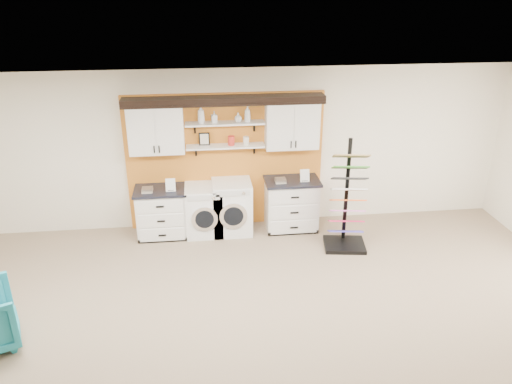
{
  "coord_description": "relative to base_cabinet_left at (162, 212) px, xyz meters",
  "views": [
    {
      "loc": [
        -0.42,
        -4.24,
        4.17
      ],
      "look_at": [
        0.34,
        2.3,
        1.31
      ],
      "focal_mm": 35.0,
      "sensor_mm": 36.0,
      "label": 1
    }
  ],
  "objects": [
    {
      "name": "soap_bottle_c",
      "position": [
        1.35,
        0.16,
        1.59
      ],
      "size": [
        0.15,
        0.15,
        0.16
      ],
      "primitive_type": "imported",
      "rotation": [
        0.0,
        0.0,
        -0.26
      ],
      "color": "silver",
      "rests_on": "shelf_upper"
    },
    {
      "name": "washer",
      "position": [
        0.72,
        -0.0,
        0.0
      ],
      "size": [
        0.63,
        0.71,
        0.88
      ],
      "color": "white",
      "rests_on": "floor"
    },
    {
      "name": "base_cabinet_left",
      "position": [
        0.0,
        0.0,
        0.0
      ],
      "size": [
        0.88,
        0.66,
        0.87
      ],
      "color": "white",
      "rests_on": "floor"
    },
    {
      "name": "upper_cabinet_left",
      "position": [
        -0.0,
        0.15,
        1.45
      ],
      "size": [
        0.9,
        0.35,
        0.84
      ],
      "color": "white",
      "rests_on": "wall_back"
    },
    {
      "name": "ceiling",
      "position": [
        1.13,
        -3.64,
        2.37
      ],
      "size": [
        10.0,
        10.0,
        0.0
      ],
      "primitive_type": "plane",
      "rotation": [
        3.14,
        0.0,
        0.0
      ],
      "color": "white",
      "rests_on": "wall_back"
    },
    {
      "name": "soap_bottle_d",
      "position": [
        1.51,
        0.16,
        1.65
      ],
      "size": [
        0.15,
        0.15,
        0.27
      ],
      "primitive_type": "imported",
      "rotation": [
        0.0,
        0.0,
        0.6
      ],
      "color": "silver",
      "rests_on": "shelf_upper"
    },
    {
      "name": "accent_panel",
      "position": [
        1.13,
        0.32,
        0.77
      ],
      "size": [
        3.4,
        0.07,
        2.4
      ],
      "primitive_type": "cube",
      "color": "#C77222",
      "rests_on": "wall_back"
    },
    {
      "name": "shelf_lower",
      "position": [
        1.13,
        0.16,
        1.1
      ],
      "size": [
        1.32,
        0.28,
        0.03
      ],
      "primitive_type": "cube",
      "color": "white",
      "rests_on": "wall_back"
    },
    {
      "name": "soap_bottle_a",
      "position": [
        0.74,
        0.16,
        1.66
      ],
      "size": [
        0.13,
        0.14,
        0.3
      ],
      "primitive_type": "imported",
      "rotation": [
        0.0,
        0.0,
        2.96
      ],
      "color": "silver",
      "rests_on": "shelf_upper"
    },
    {
      "name": "picture_frame",
      "position": [
        0.78,
        0.21,
        1.22
      ],
      "size": [
        0.18,
        0.02,
        0.22
      ],
      "color": "black",
      "rests_on": "shelf_lower"
    },
    {
      "name": "floor",
      "position": [
        1.13,
        -3.64,
        -0.43
      ],
      "size": [
        10.0,
        10.0,
        0.0
      ],
      "primitive_type": "plane",
      "color": "gray",
      "rests_on": "ground"
    },
    {
      "name": "canister_red",
      "position": [
        1.23,
        0.16,
        1.19
      ],
      "size": [
        0.11,
        0.11,
        0.16
      ],
      "primitive_type": "cylinder",
      "color": "red",
      "rests_on": "shelf_lower"
    },
    {
      "name": "wall_back",
      "position": [
        1.13,
        0.36,
        0.97
      ],
      "size": [
        10.0,
        0.0,
        10.0
      ],
      "primitive_type": "plane",
      "rotation": [
        1.57,
        0.0,
        0.0
      ],
      "color": "#EFE5CE",
      "rests_on": "floor"
    },
    {
      "name": "soap_bottle_b",
      "position": [
        0.96,
        0.16,
        1.61
      ],
      "size": [
        0.1,
        0.1,
        0.19
      ],
      "primitive_type": "imported",
      "rotation": [
        0.0,
        0.0,
        0.17
      ],
      "color": "silver",
      "rests_on": "shelf_upper"
    },
    {
      "name": "base_cabinet_right",
      "position": [
        2.26,
        -0.0,
        0.03
      ],
      "size": [
        0.95,
        0.66,
        0.93
      ],
      "color": "white",
      "rests_on": "floor"
    },
    {
      "name": "crown_molding",
      "position": [
        1.13,
        0.17,
        1.89
      ],
      "size": [
        3.3,
        0.41,
        0.13
      ],
      "color": "black",
      "rests_on": "wall_back"
    },
    {
      "name": "shelf_upper",
      "position": [
        1.13,
        0.16,
        1.5
      ],
      "size": [
        1.32,
        0.28,
        0.03
      ],
      "primitive_type": "cube",
      "color": "white",
      "rests_on": "wall_back"
    },
    {
      "name": "dryer",
      "position": [
        1.21,
        -0.0,
        0.03
      ],
      "size": [
        0.67,
        0.71,
        0.94
      ],
      "color": "white",
      "rests_on": "floor"
    },
    {
      "name": "upper_cabinet_right",
      "position": [
        2.26,
        0.15,
        1.45
      ],
      "size": [
        0.9,
        0.35,
        0.84
      ],
      "color": "white",
      "rests_on": "wall_back"
    },
    {
      "name": "sample_rack",
      "position": [
        3.03,
        -0.76,
        0.13
      ],
      "size": [
        0.74,
        0.65,
        1.83
      ],
      "rotation": [
        0.0,
        0.0,
        -0.15
      ],
      "color": "black",
      "rests_on": "floor"
    },
    {
      "name": "canister_cream",
      "position": [
        1.48,
        0.16,
        1.18
      ],
      "size": [
        0.1,
        0.1,
        0.14
      ],
      "primitive_type": "cylinder",
      "color": "silver",
      "rests_on": "shelf_lower"
    }
  ]
}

